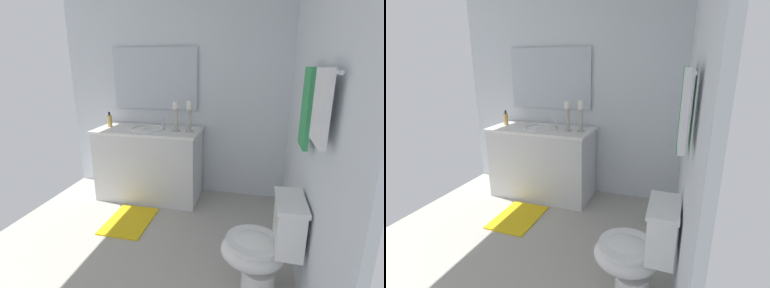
# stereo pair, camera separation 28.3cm
# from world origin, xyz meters

# --- Properties ---
(floor) EXTENTS (2.46, 2.78, 0.02)m
(floor) POSITION_xyz_m (0.00, 0.00, -0.01)
(floor) COLOR #B2ADA3
(floor) RESTS_ON ground
(wall_back) EXTENTS (2.46, 0.04, 2.45)m
(wall_back) POSITION_xyz_m (0.00, 1.39, 1.23)
(wall_back) COLOR silver
(wall_back) RESTS_ON ground
(wall_left) EXTENTS (0.04, 2.78, 2.45)m
(wall_left) POSITION_xyz_m (-1.23, 0.00, 1.23)
(wall_left) COLOR silver
(wall_left) RESTS_ON ground
(vanity_cabinet) EXTENTS (0.58, 1.25, 0.86)m
(vanity_cabinet) POSITION_xyz_m (-0.90, -0.23, 0.43)
(vanity_cabinet) COLOR silver
(vanity_cabinet) RESTS_ON ground
(sink_basin) EXTENTS (0.40, 0.40, 0.24)m
(sink_basin) POSITION_xyz_m (-0.90, -0.23, 0.82)
(sink_basin) COLOR white
(sink_basin) RESTS_ON vanity_cabinet
(mirror) EXTENTS (0.02, 1.06, 0.73)m
(mirror) POSITION_xyz_m (-1.18, -0.23, 1.43)
(mirror) COLOR silver
(candle_holder_tall) EXTENTS (0.09, 0.09, 0.35)m
(candle_holder_tall) POSITION_xyz_m (-0.89, 0.28, 1.05)
(candle_holder_tall) COLOR #B7B2A5
(candle_holder_tall) RESTS_ON vanity_cabinet
(candle_holder_short) EXTENTS (0.09, 0.09, 0.34)m
(candle_holder_short) POSITION_xyz_m (-0.86, 0.13, 1.04)
(candle_holder_short) COLOR #B7B2A5
(candle_holder_short) RESTS_ON vanity_cabinet
(soap_bottle) EXTENTS (0.06, 0.06, 0.18)m
(soap_bottle) POSITION_xyz_m (-0.93, -0.73, 0.94)
(soap_bottle) COLOR #E5B259
(soap_bottle) RESTS_ON vanity_cabinet
(toilet) EXTENTS (0.39, 0.54, 0.75)m
(toilet) POSITION_xyz_m (0.36, 1.11, 0.37)
(toilet) COLOR white
(toilet) RESTS_ON ground
(towel_bar) EXTENTS (0.82, 0.02, 0.02)m
(towel_bar) POSITION_xyz_m (0.43, 1.33, 1.56)
(towel_bar) COLOR silver
(towel_near_vanity) EXTENTS (0.24, 0.03, 0.51)m
(towel_near_vanity) POSITION_xyz_m (0.23, 1.31, 1.33)
(towel_near_vanity) COLOR #389E59
(towel_near_vanity) RESTS_ON towel_bar
(towel_center) EXTENTS (0.28, 0.03, 0.37)m
(towel_center) POSITION_xyz_m (0.64, 1.31, 1.39)
(towel_center) COLOR white
(towel_center) RESTS_ON towel_bar
(bath_mat) EXTENTS (0.60, 0.44, 0.02)m
(bath_mat) POSITION_xyz_m (-0.28, -0.23, 0.01)
(bath_mat) COLOR yellow
(bath_mat) RESTS_ON ground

